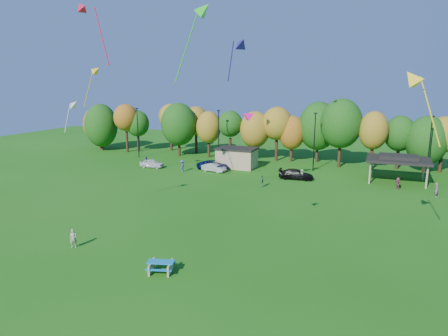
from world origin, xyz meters
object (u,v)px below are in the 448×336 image
at_px(car_b, 214,168).
at_px(car_d, 296,174).
at_px(kite_flyer, 73,238).
at_px(picnic_table, 161,266).
at_px(car_c, 213,165).
at_px(car_a, 152,163).

bearing_deg(car_b, car_d, -80.36).
height_order(kite_flyer, car_b, kite_flyer).
bearing_deg(picnic_table, car_b, 90.17).
bearing_deg(car_b, kite_flyer, -168.42).
relative_size(car_c, car_d, 1.09).
bearing_deg(kite_flyer, car_d, 30.82).
bearing_deg(car_d, picnic_table, 170.36).
distance_m(kite_flyer, car_a, 32.31).
bearing_deg(car_c, car_b, -135.47).
distance_m(car_a, car_b, 10.63).
bearing_deg(car_a, car_b, -89.00).
bearing_deg(picnic_table, kite_flyer, 156.39).
bearing_deg(car_b, car_a, 105.52).
relative_size(car_a, car_b, 1.02).
height_order(kite_flyer, car_d, kite_flyer).
xyz_separation_m(picnic_table, car_d, (3.46, 32.17, 0.23)).
height_order(car_c, car_d, car_c).
distance_m(kite_flyer, car_c, 32.32).
bearing_deg(car_a, picnic_table, -151.27).
bearing_deg(car_a, kite_flyer, -163.78).
distance_m(picnic_table, car_b, 33.80).
relative_size(kite_flyer, car_d, 0.33).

